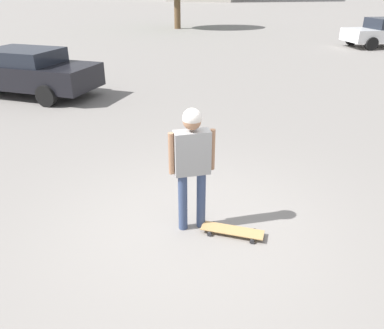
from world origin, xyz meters
The scene contains 4 objects.
ground_plane centered at (0.00, 0.00, 0.00)m, with size 220.00×220.00×0.00m, color gray.
person centered at (0.00, 0.00, 1.09)m, with size 0.51×0.44×1.75m.
skateboard centered at (0.58, 0.04, 0.06)m, with size 0.87×0.34×0.08m.
car_parked_near centered at (-7.40, 4.57, 0.72)m, with size 4.72×2.15×1.38m.
Camera 1 is at (1.67, -4.07, 3.12)m, focal length 35.00 mm.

